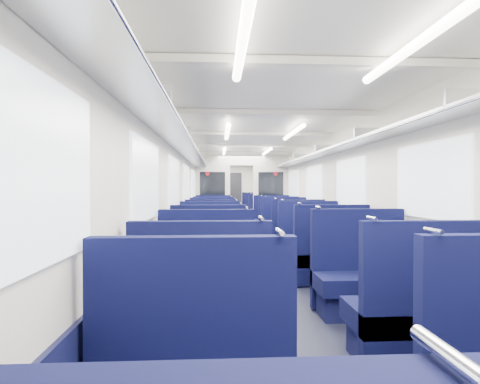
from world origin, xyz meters
TOP-DOWN VIEW (x-y plane):
  - floor at (0.00, 0.00)m, footprint 2.80×18.00m
  - ceiling at (0.00, 0.00)m, footprint 2.80×18.00m
  - wall_left at (-1.40, 0.00)m, footprint 0.02×18.00m
  - dado_left at (-1.39, 0.00)m, footprint 0.03×17.90m
  - wall_right at (1.40, 0.00)m, footprint 0.02×18.00m
  - dado_right at (1.39, 0.00)m, footprint 0.03×17.90m
  - wall_far at (0.00, 9.00)m, footprint 2.80×0.02m
  - luggage_rack_left at (-1.21, 0.00)m, footprint 0.36×17.40m
  - luggage_rack_right at (1.21, 0.00)m, footprint 0.36×17.40m
  - windows at (0.00, -0.46)m, footprint 2.78×15.60m
  - ceiling_fittings at (0.00, -0.26)m, footprint 2.70×16.06m
  - end_door at (0.00, 8.94)m, footprint 0.75×0.06m
  - bulkhead at (-0.00, 2.66)m, footprint 2.80×0.10m
  - seat_4 at (-0.83, -6.00)m, footprint 1.03×0.57m
  - seat_5 at (0.83, -6.06)m, footprint 1.03×0.57m
  - seat_6 at (-0.83, -4.88)m, footprint 1.03×0.57m
  - seat_7 at (0.83, -4.87)m, footprint 1.03×0.57m
  - seat_8 at (-0.83, -3.57)m, footprint 1.03×0.57m
  - seat_9 at (0.83, -3.62)m, footprint 1.03×0.57m
  - seat_10 at (-0.83, -2.55)m, footprint 1.03×0.57m
  - seat_11 at (0.83, -2.52)m, footprint 1.03×0.57m
  - seat_12 at (-0.83, -1.33)m, footprint 1.03×0.57m
  - seat_13 at (0.83, -1.43)m, footprint 1.03×0.57m
  - seat_14 at (-0.83, -0.29)m, footprint 1.03×0.57m
  - seat_15 at (0.83, -0.14)m, footprint 1.03×0.57m
  - seat_16 at (-0.83, 0.96)m, footprint 1.03×0.57m
  - seat_17 at (0.83, 0.93)m, footprint 1.03×0.57m
  - seat_18 at (-0.83, 2.09)m, footprint 1.03×0.57m
  - seat_19 at (0.83, 2.02)m, footprint 1.03×0.57m
  - seat_20 at (-0.83, 4.23)m, footprint 1.03×0.57m
  - seat_21 at (0.83, 4.15)m, footprint 1.03×0.57m
  - seat_22 at (-0.83, 5.25)m, footprint 1.03×0.57m
  - seat_23 at (0.83, 5.36)m, footprint 1.03×0.57m
  - seat_24 at (-0.83, 6.52)m, footprint 1.03×0.57m
  - seat_25 at (0.83, 6.35)m, footprint 1.03×0.57m
  - seat_26 at (-0.83, 7.53)m, footprint 1.03×0.57m
  - seat_27 at (0.83, 7.50)m, footprint 1.03×0.57m

SIDE VIEW (x-z plane):
  - floor at x=0.00m, z-range -0.01..0.01m
  - dado_left at x=-1.39m, z-range 0.00..0.70m
  - dado_right at x=1.39m, z-range 0.00..0.70m
  - seat_4 at x=-0.83m, z-range -0.22..0.93m
  - seat_5 at x=0.83m, z-range -0.22..0.93m
  - seat_6 at x=-0.83m, z-range -0.22..0.93m
  - seat_7 at x=0.83m, z-range -0.22..0.93m
  - seat_8 at x=-0.83m, z-range -0.22..0.93m
  - seat_9 at x=0.83m, z-range -0.22..0.93m
  - seat_10 at x=-0.83m, z-range -0.22..0.93m
  - seat_11 at x=0.83m, z-range -0.22..0.93m
  - seat_12 at x=-0.83m, z-range -0.22..0.93m
  - seat_13 at x=0.83m, z-range -0.22..0.93m
  - seat_14 at x=-0.83m, z-range -0.22..0.93m
  - seat_15 at x=0.83m, z-range -0.22..0.93m
  - seat_16 at x=-0.83m, z-range -0.22..0.93m
  - seat_17 at x=0.83m, z-range -0.22..0.93m
  - seat_18 at x=-0.83m, z-range -0.22..0.93m
  - seat_19 at x=0.83m, z-range -0.22..0.93m
  - seat_20 at x=-0.83m, z-range -0.22..0.93m
  - seat_21 at x=0.83m, z-range -0.22..0.93m
  - seat_22 at x=-0.83m, z-range -0.22..0.93m
  - seat_23 at x=0.83m, z-range -0.22..0.93m
  - seat_24 at x=-0.83m, z-range -0.22..0.93m
  - seat_25 at x=0.83m, z-range -0.22..0.93m
  - seat_26 at x=-0.83m, z-range -0.22..0.93m
  - seat_27 at x=0.83m, z-range -0.22..0.93m
  - end_door at x=0.00m, z-range 0.00..2.00m
  - wall_left at x=-1.40m, z-range 0.00..2.35m
  - wall_right at x=1.40m, z-range 0.00..2.35m
  - wall_far at x=0.00m, z-range 0.00..2.35m
  - bulkhead at x=0.00m, z-range 0.06..2.41m
  - windows at x=0.00m, z-range 1.04..1.79m
  - luggage_rack_left at x=-1.21m, z-range 1.88..2.06m
  - luggage_rack_right at x=1.21m, z-range 1.88..2.06m
  - ceiling_fittings at x=0.00m, z-range 2.23..2.35m
  - ceiling at x=0.00m, z-range 2.35..2.35m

